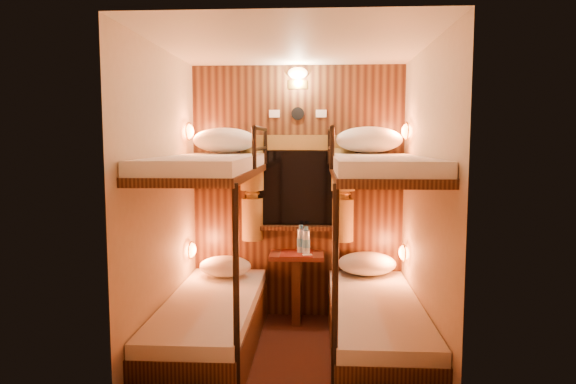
# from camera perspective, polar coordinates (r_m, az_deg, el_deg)

# --- Properties ---
(floor) EXTENTS (2.10, 2.10, 0.00)m
(floor) POSITION_cam_1_polar(r_m,az_deg,el_deg) (4.21, 0.46, -18.06)
(floor) COLOR #34120E
(floor) RESTS_ON ground
(ceiling) EXTENTS (2.10, 2.10, 0.00)m
(ceiling) POSITION_cam_1_polar(r_m,az_deg,el_deg) (3.91, 0.49, 16.05)
(ceiling) COLOR silver
(ceiling) RESTS_ON wall_back
(wall_back) EXTENTS (2.40, 0.00, 2.40)m
(wall_back) POSITION_cam_1_polar(r_m,az_deg,el_deg) (4.93, 1.09, -0.06)
(wall_back) COLOR #C6B293
(wall_back) RESTS_ON floor
(wall_front) EXTENTS (2.40, 0.00, 2.40)m
(wall_front) POSITION_cam_1_polar(r_m,az_deg,el_deg) (2.85, -0.58, -4.41)
(wall_front) COLOR #C6B293
(wall_front) RESTS_ON floor
(wall_left) EXTENTS (0.00, 2.40, 2.40)m
(wall_left) POSITION_cam_1_polar(r_m,az_deg,el_deg) (4.06, -13.78, -1.50)
(wall_left) COLOR #C6B293
(wall_left) RESTS_ON floor
(wall_right) EXTENTS (0.00, 2.40, 2.40)m
(wall_right) POSITION_cam_1_polar(r_m,az_deg,el_deg) (3.96, 15.08, -1.71)
(wall_right) COLOR #C6B293
(wall_right) RESTS_ON floor
(back_panel) EXTENTS (2.00, 0.03, 2.40)m
(back_panel) POSITION_cam_1_polar(r_m,az_deg,el_deg) (4.91, 1.08, -0.08)
(back_panel) COLOR black
(back_panel) RESTS_ON floor
(bunk_left) EXTENTS (0.72, 1.90, 1.82)m
(bunk_left) POSITION_cam_1_polar(r_m,az_deg,el_deg) (4.17, -8.56, -10.23)
(bunk_left) COLOR black
(bunk_left) RESTS_ON floor
(bunk_right) EXTENTS (0.72, 1.90, 1.82)m
(bunk_right) POSITION_cam_1_polar(r_m,az_deg,el_deg) (4.11, 9.74, -10.49)
(bunk_right) COLOR black
(bunk_right) RESTS_ON floor
(window) EXTENTS (1.00, 0.12, 0.79)m
(window) POSITION_cam_1_polar(r_m,az_deg,el_deg) (4.88, 1.07, -0.34)
(window) COLOR black
(window) RESTS_ON back_panel
(curtains) EXTENTS (1.10, 0.22, 1.00)m
(curtains) POSITION_cam_1_polar(r_m,az_deg,el_deg) (4.84, 1.05, 0.59)
(curtains) COLOR olive
(curtains) RESTS_ON back_panel
(back_fixtures) EXTENTS (0.54, 0.09, 0.48)m
(back_fixtures) POSITION_cam_1_polar(r_m,az_deg,el_deg) (4.88, 1.09, 12.19)
(back_fixtures) COLOR black
(back_fixtures) RESTS_ON back_panel
(reading_lamps) EXTENTS (2.00, 0.20, 1.25)m
(reading_lamps) POSITION_cam_1_polar(r_m,az_deg,el_deg) (4.57, 0.92, -0.02)
(reading_lamps) COLOR orange
(reading_lamps) RESTS_ON wall_left
(table) EXTENTS (0.50, 0.34, 0.66)m
(table) POSITION_cam_1_polar(r_m,az_deg,el_deg) (4.87, 0.98, -9.53)
(table) COLOR #591C14
(table) RESTS_ON floor
(bottle_left) EXTENTS (0.08, 0.08, 0.26)m
(bottle_left) POSITION_cam_1_polar(r_m,az_deg,el_deg) (4.82, 1.44, -5.44)
(bottle_left) COLOR #99BFE5
(bottle_left) RESTS_ON table
(bottle_right) EXTENTS (0.07, 0.07, 0.26)m
(bottle_right) POSITION_cam_1_polar(r_m,az_deg,el_deg) (4.78, 2.02, -5.58)
(bottle_right) COLOR #99BFE5
(bottle_right) RESTS_ON table
(sachet_a) EXTENTS (0.10, 0.08, 0.01)m
(sachet_a) POSITION_cam_1_polar(r_m,az_deg,el_deg) (4.74, 2.16, -7.00)
(sachet_a) COLOR silver
(sachet_a) RESTS_ON table
(sachet_b) EXTENTS (0.08, 0.06, 0.01)m
(sachet_b) POSITION_cam_1_polar(r_m,az_deg,el_deg) (4.89, 2.00, -6.61)
(sachet_b) COLOR silver
(sachet_b) RESTS_ON table
(pillow_lower_left) EXTENTS (0.48, 0.34, 0.19)m
(pillow_lower_left) POSITION_cam_1_polar(r_m,az_deg,el_deg) (4.78, -6.98, -8.20)
(pillow_lower_left) COLOR silver
(pillow_lower_left) RESTS_ON bunk_left
(pillow_lower_right) EXTENTS (0.54, 0.39, 0.21)m
(pillow_lower_right) POSITION_cam_1_polar(r_m,az_deg,el_deg) (4.85, 8.75, -7.86)
(pillow_lower_right) COLOR silver
(pillow_lower_right) RESTS_ON bunk_right
(pillow_upper_left) EXTENTS (0.57, 0.41, 0.23)m
(pillow_upper_left) POSITION_cam_1_polar(r_m,az_deg,el_deg) (4.68, -7.06, 5.72)
(pillow_upper_left) COLOR silver
(pillow_upper_left) RESTS_ON bunk_left
(pillow_upper_right) EXTENTS (0.60, 0.43, 0.24)m
(pillow_upper_right) POSITION_cam_1_polar(r_m,az_deg,el_deg) (4.68, 9.00, 5.76)
(pillow_upper_right) COLOR silver
(pillow_upper_right) RESTS_ON bunk_right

